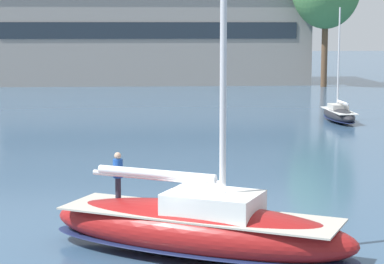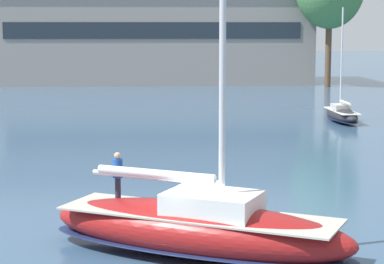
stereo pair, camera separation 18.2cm
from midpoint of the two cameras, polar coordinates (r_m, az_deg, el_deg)
name	(u,v)px [view 1 (the left image)]	position (r m, az deg, el deg)	size (l,w,h in m)	color
ground_plane	(198,256)	(24.94, 0.26, -9.43)	(400.00, 400.00, 0.00)	#385675
waterfront_building	(149,32)	(100.12, -3.35, 7.62)	(42.04, 14.68, 13.33)	gray
sailboat_main	(199,227)	(24.65, 0.32, -7.23)	(10.86, 7.57, 14.67)	maroon
sailboat_moored_near_marina	(339,114)	(60.15, 11.04, 1.36)	(1.92, 6.52, 8.95)	#232328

